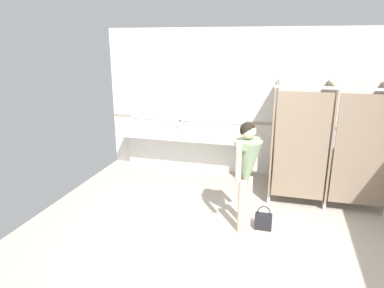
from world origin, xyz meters
TOP-DOWN VIEW (x-y plane):
  - ground_plane at (0.00, 0.00)m, footprint 6.37×6.37m
  - wall_back at (0.00, 2.95)m, footprint 6.37×0.12m
  - wall_back_tile_band at (0.00, 2.88)m, footprint 6.37×0.01m
  - vanity_counter at (-1.54, 2.69)m, footprint 2.56×0.53m
  - mirror_panel at (-1.54, 2.87)m, footprint 2.46×0.02m
  - bathroom_stalls at (1.15, 2.00)m, footprint 1.82×1.36m
  - person_standing at (-0.02, 0.62)m, footprint 0.52×0.53m
  - handbag at (0.24, 0.70)m, footprint 0.24×0.13m
  - soap_dispenser at (-1.64, 2.76)m, footprint 0.07×0.07m
  - floor_drain_cover at (1.08, 0.32)m, footprint 0.14×0.14m

SIDE VIEW (x-z plane):
  - ground_plane at x=0.00m, z-range -0.10..0.00m
  - floor_drain_cover at x=1.08m, z-range 0.00..0.01m
  - handbag at x=0.24m, z-range -0.06..0.30m
  - vanity_counter at x=-1.54m, z-range 0.14..1.11m
  - soap_dispenser at x=-1.64m, z-range 0.85..1.03m
  - person_standing at x=-0.02m, z-range 0.20..1.78m
  - bathroom_stalls at x=1.15m, z-range 0.05..2.01m
  - wall_back_tile_band at x=0.00m, z-range 1.02..1.08m
  - wall_back at x=0.00m, z-range 0.00..2.85m
  - mirror_panel at x=-1.54m, z-range 1.01..2.06m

